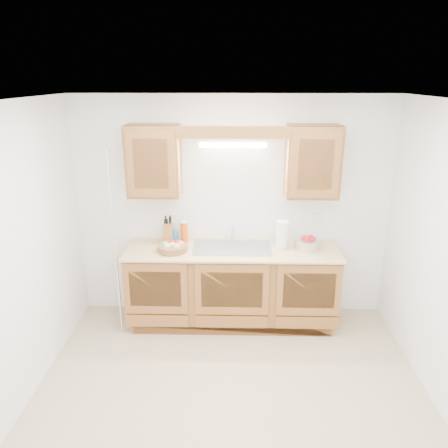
{
  "coord_description": "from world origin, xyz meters",
  "views": [
    {
      "loc": [
        0.02,
        -3.19,
        2.67
      ],
      "look_at": [
        -0.08,
        0.85,
        1.29
      ],
      "focal_mm": 35.0,
      "sensor_mm": 36.0,
      "label": 1
    }
  ],
  "objects_px": {
    "paper_towel": "(282,234)",
    "apple_bowl": "(307,243)",
    "knife_block": "(168,233)",
    "fruit_basket": "(173,247)"
  },
  "relations": [
    {
      "from": "fruit_basket",
      "to": "apple_bowl",
      "type": "distance_m",
      "value": 1.45
    },
    {
      "from": "knife_block",
      "to": "apple_bowl",
      "type": "height_order",
      "value": "knife_block"
    },
    {
      "from": "paper_towel",
      "to": "apple_bowl",
      "type": "relative_size",
      "value": 1.19
    },
    {
      "from": "paper_towel",
      "to": "apple_bowl",
      "type": "height_order",
      "value": "paper_towel"
    },
    {
      "from": "fruit_basket",
      "to": "paper_towel",
      "type": "distance_m",
      "value": 1.19
    },
    {
      "from": "fruit_basket",
      "to": "apple_bowl",
      "type": "relative_size",
      "value": 1.27
    },
    {
      "from": "knife_block",
      "to": "paper_towel",
      "type": "bearing_deg",
      "value": -12.51
    },
    {
      "from": "fruit_basket",
      "to": "knife_block",
      "type": "height_order",
      "value": "knife_block"
    },
    {
      "from": "knife_block",
      "to": "fruit_basket",
      "type": "bearing_deg",
      "value": -78.99
    },
    {
      "from": "knife_block",
      "to": "apple_bowl",
      "type": "xyz_separation_m",
      "value": [
        1.53,
        -0.14,
        -0.05
      ]
    }
  ]
}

